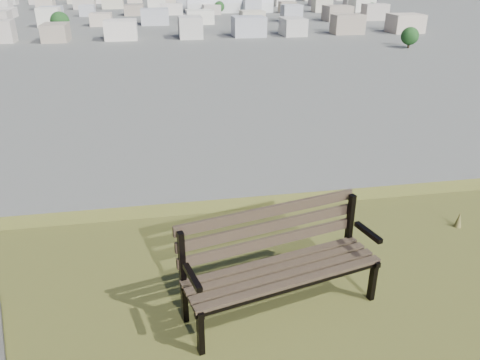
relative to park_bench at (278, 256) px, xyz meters
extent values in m
cube|color=#463B28|center=(0.06, -0.25, -0.08)|extent=(1.60, 0.46, 0.03)
cube|color=#463B28|center=(0.03, -0.14, -0.08)|extent=(1.60, 0.46, 0.03)
cube|color=#463B28|center=(0.01, -0.04, -0.08)|extent=(1.60, 0.46, 0.03)
cube|color=#463B28|center=(-0.02, 0.07, -0.08)|extent=(1.60, 0.46, 0.03)
cube|color=#463B28|center=(-0.03, 0.14, 0.06)|extent=(1.59, 0.41, 0.09)
cube|color=#463B28|center=(-0.04, 0.16, 0.19)|extent=(1.59, 0.41, 0.09)
cube|color=#463B28|center=(-0.04, 0.18, 0.33)|extent=(1.59, 0.41, 0.09)
cube|color=black|center=(-0.69, -0.45, -0.28)|extent=(0.06, 0.06, 0.40)
cube|color=black|center=(-0.78, -0.07, -0.06)|extent=(0.06, 0.06, 0.83)
cube|color=black|center=(-0.74, -0.27, -0.11)|extent=(0.15, 0.45, 0.05)
cube|color=black|center=(-0.72, -0.32, 0.12)|extent=(0.12, 0.33, 0.04)
cube|color=black|center=(0.82, -0.09, -0.28)|extent=(0.06, 0.06, 0.40)
cube|color=black|center=(0.73, 0.29, -0.06)|extent=(0.06, 0.06, 0.83)
cube|color=black|center=(0.78, 0.09, -0.11)|extent=(0.15, 0.45, 0.05)
cube|color=black|center=(0.79, 0.05, 0.12)|extent=(0.12, 0.33, 0.04)
cube|color=black|center=(0.06, -0.26, -0.12)|extent=(1.59, 0.42, 0.04)
cube|color=black|center=(-0.02, 0.08, -0.12)|extent=(1.59, 0.42, 0.04)
cone|color=brown|center=(2.30, 0.90, -0.39)|extent=(0.08, 0.08, 0.18)
cube|color=silver|center=(47.92, 310.82, -22.52)|extent=(54.39, 25.16, 5.92)
cylinder|color=white|center=(47.92, 310.82, -19.56)|extent=(54.39, 25.16, 22.51)
cube|color=#BBADA0|center=(-36.10, 197.70, -21.98)|extent=(11.00, 11.00, 7.00)
cube|color=beige|center=(-12.10, 197.70, -21.98)|extent=(11.00, 11.00, 7.00)
cube|color=#ADADB2|center=(11.90, 197.70, -21.98)|extent=(11.00, 11.00, 7.00)
cube|color=beige|center=(35.90, 197.70, -21.98)|extent=(11.00, 11.00, 7.00)
cube|color=gray|center=(59.90, 197.70, -21.98)|extent=(11.00, 11.00, 7.00)
cube|color=beige|center=(83.90, 197.70, -21.98)|extent=(11.00, 11.00, 7.00)
cube|color=beige|center=(107.90, 197.70, -21.98)|extent=(11.00, 11.00, 7.00)
cube|color=beige|center=(-72.10, 247.70, -21.98)|extent=(11.00, 11.00, 7.00)
cube|color=#ADADB2|center=(-48.10, 247.70, -21.98)|extent=(11.00, 11.00, 7.00)
cube|color=beige|center=(-24.10, 247.70, -21.98)|extent=(11.00, 11.00, 7.00)
cube|color=gray|center=(-0.10, 247.70, -21.98)|extent=(11.00, 11.00, 7.00)
cube|color=beige|center=(23.90, 247.70, -21.98)|extent=(11.00, 11.00, 7.00)
cube|color=beige|center=(47.90, 247.70, -21.98)|extent=(11.00, 11.00, 7.00)
cube|color=silver|center=(71.90, 247.70, -21.98)|extent=(11.00, 11.00, 7.00)
cube|color=#BBADA0|center=(95.90, 247.70, -21.98)|extent=(11.00, 11.00, 7.00)
cube|color=beige|center=(119.90, 247.70, -21.98)|extent=(11.00, 11.00, 7.00)
cube|color=gray|center=(-84.10, 297.70, -21.98)|extent=(11.00, 11.00, 7.00)
cube|color=beige|center=(-60.10, 297.70, -21.98)|extent=(11.00, 11.00, 7.00)
cube|color=beige|center=(-36.10, 297.70, -21.98)|extent=(11.00, 11.00, 7.00)
cube|color=silver|center=(-12.10, 297.70, -21.98)|extent=(11.00, 11.00, 7.00)
cube|color=#BBADA0|center=(11.90, 297.70, -21.98)|extent=(11.00, 11.00, 7.00)
cube|color=beige|center=(35.90, 297.70, -21.98)|extent=(11.00, 11.00, 7.00)
cube|color=#ADADB2|center=(59.90, 297.70, -21.98)|extent=(11.00, 11.00, 7.00)
cube|color=beige|center=(83.90, 297.70, -21.98)|extent=(11.00, 11.00, 7.00)
cube|color=gray|center=(107.90, 297.70, -21.98)|extent=(11.00, 11.00, 7.00)
cube|color=beige|center=(131.90, 297.70, -21.98)|extent=(11.00, 11.00, 7.00)
cube|color=#BBADA0|center=(-96.10, 347.70, -21.98)|extent=(11.00, 11.00, 7.00)
cube|color=beige|center=(-72.10, 347.70, -21.98)|extent=(11.00, 11.00, 7.00)
cube|color=#ADADB2|center=(-48.10, 347.70, -21.98)|extent=(11.00, 11.00, 7.00)
cube|color=beige|center=(-24.10, 347.70, -21.98)|extent=(11.00, 11.00, 7.00)
cube|color=gray|center=(-0.10, 347.70, -21.98)|extent=(11.00, 11.00, 7.00)
cube|color=beige|center=(23.90, 347.70, -21.98)|extent=(11.00, 11.00, 7.00)
cube|color=beige|center=(47.90, 347.70, -21.98)|extent=(11.00, 11.00, 7.00)
cube|color=silver|center=(71.90, 347.70, -21.98)|extent=(11.00, 11.00, 7.00)
cube|color=#BBADA0|center=(95.90, 347.70, -21.98)|extent=(11.00, 11.00, 7.00)
cube|color=beige|center=(119.90, 347.70, -21.98)|extent=(11.00, 11.00, 7.00)
cube|color=#ADADB2|center=(143.90, 347.70, -21.98)|extent=(11.00, 11.00, 7.00)
cube|color=beige|center=(-108.10, 397.70, -21.98)|extent=(11.00, 11.00, 7.00)
cylinder|color=#312618|center=(89.90, 157.70, -24.43)|extent=(0.80, 0.80, 2.10)
sphere|color=black|center=(89.90, 157.70, -21.28)|extent=(6.30, 6.30, 6.30)
cylinder|color=#312618|center=(-40.10, 217.70, -24.13)|extent=(0.80, 0.80, 2.70)
sphere|color=black|center=(-40.10, 217.70, -20.08)|extent=(8.10, 8.10, 8.10)
cylinder|color=#312618|center=(129.90, 277.70, -24.51)|extent=(0.80, 0.80, 1.95)
sphere|color=black|center=(129.90, 277.70, -21.58)|extent=(5.85, 5.85, 5.85)
cylinder|color=#312618|center=(59.90, 397.70, -24.36)|extent=(0.80, 0.80, 2.25)
cylinder|color=#312618|center=(39.90, 297.70, -24.43)|extent=(0.80, 0.80, 2.10)
sphere|color=black|center=(39.90, 297.70, -21.28)|extent=(6.30, 6.30, 6.30)
camera|label=1|loc=(-0.87, -3.10, 2.17)|focal=35.00mm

